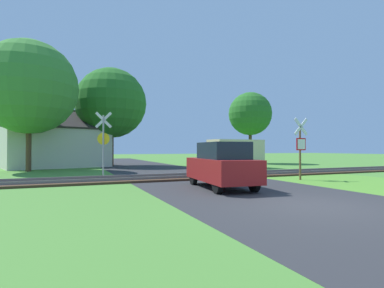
{
  "coord_description": "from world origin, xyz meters",
  "views": [
    {
      "loc": [
        -6.06,
        -6.12,
        1.53
      ],
      "look_at": [
        0.5,
        9.37,
        1.8
      ],
      "focal_mm": 28.0,
      "sensor_mm": 36.0,
      "label": 1
    }
  ],
  "objects_px": {
    "tree_center": "(111,103)",
    "tree_left": "(29,87)",
    "parked_car": "(221,165)",
    "stop_sign_near": "(301,145)",
    "tree_far": "(250,114)",
    "mail_truck": "(234,153)",
    "house": "(56,146)",
    "crossing_sign_far": "(103,139)"
  },
  "relations": [
    {
      "from": "stop_sign_near",
      "to": "house",
      "type": "bearing_deg",
      "value": -58.13
    },
    {
      "from": "house",
      "to": "tree_center",
      "type": "xyz_separation_m",
      "value": [
        4.46,
        -0.46,
        3.8
      ]
    },
    {
      "from": "crossing_sign_far",
      "to": "tree_left",
      "type": "height_order",
      "value": "tree_left"
    },
    {
      "from": "tree_left",
      "to": "mail_truck",
      "type": "height_order",
      "value": "tree_left"
    },
    {
      "from": "tree_far",
      "to": "stop_sign_near",
      "type": "bearing_deg",
      "value": -115.64
    },
    {
      "from": "stop_sign_near",
      "to": "parked_car",
      "type": "height_order",
      "value": "stop_sign_near"
    },
    {
      "from": "stop_sign_near",
      "to": "tree_far",
      "type": "distance_m",
      "value": 17.08
    },
    {
      "from": "house",
      "to": "mail_truck",
      "type": "relative_size",
      "value": 1.86
    },
    {
      "from": "house",
      "to": "tree_far",
      "type": "xyz_separation_m",
      "value": [
        18.64,
        -1.11,
        3.42
      ]
    },
    {
      "from": "tree_center",
      "to": "parked_car",
      "type": "bearing_deg",
      "value": -83.66
    },
    {
      "from": "crossing_sign_far",
      "to": "tree_far",
      "type": "relative_size",
      "value": 0.47
    },
    {
      "from": "tree_far",
      "to": "parked_car",
      "type": "xyz_separation_m",
      "value": [
        -12.3,
        -16.27,
        -4.31
      ]
    },
    {
      "from": "house",
      "to": "tree_center",
      "type": "bearing_deg",
      "value": -21.98
    },
    {
      "from": "house",
      "to": "parked_car",
      "type": "distance_m",
      "value": 18.52
    },
    {
      "from": "parked_car",
      "to": "tree_left",
      "type": "bearing_deg",
      "value": 127.62
    },
    {
      "from": "stop_sign_near",
      "to": "tree_far",
      "type": "xyz_separation_m",
      "value": [
        7.24,
        15.07,
        3.5
      ]
    },
    {
      "from": "tree_center",
      "to": "tree_left",
      "type": "distance_m",
      "value": 7.33
    },
    {
      "from": "tree_far",
      "to": "mail_truck",
      "type": "relative_size",
      "value": 1.49
    },
    {
      "from": "crossing_sign_far",
      "to": "mail_truck",
      "type": "relative_size",
      "value": 0.7
    },
    {
      "from": "crossing_sign_far",
      "to": "mail_truck",
      "type": "bearing_deg",
      "value": 35.95
    },
    {
      "from": "tree_center",
      "to": "tree_far",
      "type": "height_order",
      "value": "tree_center"
    },
    {
      "from": "parked_car",
      "to": "tree_center",
      "type": "bearing_deg",
      "value": 102.16
    },
    {
      "from": "crossing_sign_far",
      "to": "tree_center",
      "type": "xyz_separation_m",
      "value": [
        1.85,
        10.71,
        3.55
      ]
    },
    {
      "from": "crossing_sign_far",
      "to": "house",
      "type": "xyz_separation_m",
      "value": [
        -2.6,
        11.16,
        -0.25
      ]
    },
    {
      "from": "stop_sign_near",
      "to": "tree_center",
      "type": "xyz_separation_m",
      "value": [
        -6.94,
        15.72,
        3.87
      ]
    },
    {
      "from": "house",
      "to": "tree_left",
      "type": "relative_size",
      "value": 1.05
    },
    {
      "from": "mail_truck",
      "to": "tree_far",
      "type": "bearing_deg",
      "value": -46.33
    },
    {
      "from": "stop_sign_near",
      "to": "tree_center",
      "type": "distance_m",
      "value": 17.62
    },
    {
      "from": "mail_truck",
      "to": "house",
      "type": "bearing_deg",
      "value": 55.81
    },
    {
      "from": "tree_left",
      "to": "tree_far",
      "type": "xyz_separation_m",
      "value": [
        20.19,
        3.54,
        -0.52
      ]
    },
    {
      "from": "crossing_sign_far",
      "to": "tree_far",
      "type": "xyz_separation_m",
      "value": [
        16.03,
        10.06,
        3.17
      ]
    },
    {
      "from": "tree_center",
      "to": "tree_left",
      "type": "height_order",
      "value": "tree_left"
    },
    {
      "from": "tree_left",
      "to": "mail_truck",
      "type": "bearing_deg",
      "value": -11.09
    },
    {
      "from": "stop_sign_near",
      "to": "mail_truck",
      "type": "bearing_deg",
      "value": -102.67
    },
    {
      "from": "crossing_sign_far",
      "to": "tree_center",
      "type": "height_order",
      "value": "tree_center"
    },
    {
      "from": "crossing_sign_far",
      "to": "house",
      "type": "height_order",
      "value": "house"
    },
    {
      "from": "stop_sign_near",
      "to": "house",
      "type": "relative_size",
      "value": 0.33
    },
    {
      "from": "house",
      "to": "mail_truck",
      "type": "distance_m",
      "value": 14.86
    },
    {
      "from": "tree_far",
      "to": "mail_truck",
      "type": "bearing_deg",
      "value": -132.33
    },
    {
      "from": "tree_center",
      "to": "crossing_sign_far",
      "type": "bearing_deg",
      "value": -99.82
    },
    {
      "from": "tree_far",
      "to": "parked_car",
      "type": "relative_size",
      "value": 1.8
    },
    {
      "from": "tree_center",
      "to": "mail_truck",
      "type": "relative_size",
      "value": 1.73
    }
  ]
}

